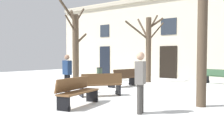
{
  "coord_description": "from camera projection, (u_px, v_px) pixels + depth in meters",
  "views": [
    {
      "loc": [
        7.45,
        -8.67,
        1.51
      ],
      "look_at": [
        0.0,
        1.62,
        0.85
      ],
      "focal_mm": 39.94,
      "sensor_mm": 36.0,
      "label": 1
    }
  ],
  "objects": [
    {
      "name": "tree_foreground",
      "position": [
        205.0,
        7.0,
        7.42
      ],
      "size": [
        1.58,
        2.25,
        5.96
      ],
      "color": "#4C3D2D",
      "rests_on": "ground"
    },
    {
      "name": "building_facade",
      "position": [
        166.0,
        35.0,
        17.98
      ],
      "size": [
        20.13,
        0.6,
        6.06
      ],
      "color": "beige",
      "rests_on": "ground"
    },
    {
      "name": "tree_right_of_center",
      "position": [
        148.0,
        45.0,
        14.96
      ],
      "size": [
        1.78,
        2.4,
        4.12
      ],
      "color": "#4C3D2D",
      "rests_on": "ground"
    },
    {
      "name": "tree_left_of_center",
      "position": [
        75.0,
        44.0,
        15.63
      ],
      "size": [
        1.28,
        2.05,
        5.03
      ],
      "color": "#4C3D2D",
      "rests_on": "ground"
    },
    {
      "name": "bench_near_center_tree",
      "position": [
        220.0,
        76.0,
        13.77
      ],
      "size": [
        1.9,
        1.02,
        0.84
      ],
      "rotation": [
        0.0,
        0.0,
        2.81
      ],
      "color": "#2D4C33",
      "rests_on": "ground"
    },
    {
      "name": "ground_plane",
      "position": [
        91.0,
        90.0,
        11.45
      ],
      "size": [
        32.21,
        32.21,
        0.0
      ],
      "primitive_type": "plane",
      "color": "white"
    },
    {
      "name": "person_near_bench",
      "position": [
        67.0,
        72.0,
        10.4
      ],
      "size": [
        0.41,
        0.28,
        1.61
      ],
      "rotation": [
        0.0,
        0.0,
        2.99
      ],
      "color": "black",
      "rests_on": "ground"
    },
    {
      "name": "litter_bin",
      "position": [
        99.0,
        73.0,
        18.24
      ],
      "size": [
        0.44,
        0.44,
        0.74
      ],
      "color": "#2D3D2D",
      "rests_on": "ground"
    },
    {
      "name": "bench_back_to_back_right",
      "position": [
        123.0,
        78.0,
        12.73
      ],
      "size": [
        0.76,
        1.75,
        0.91
      ],
      "rotation": [
        0.0,
        0.0,
        4.55
      ],
      "color": "#3D2819",
      "rests_on": "ground"
    },
    {
      "name": "bench_near_lamp",
      "position": [
        101.0,
        85.0,
        9.59
      ],
      "size": [
        1.33,
        1.59,
        0.89
      ],
      "rotation": [
        0.0,
        0.0,
        4.09
      ],
      "color": "brown",
      "rests_on": "ground"
    },
    {
      "name": "person_strolling",
      "position": [
        140.0,
        80.0,
        6.61
      ],
      "size": [
        0.32,
        0.43,
        1.65
      ],
      "rotation": [
        0.0,
        0.0,
        1.85
      ],
      "color": "#403D3A",
      "rests_on": "ground"
    },
    {
      "name": "bench_by_litter_bin",
      "position": [
        77.0,
        91.0,
        7.69
      ],
      "size": [
        0.82,
        1.81,
        0.88
      ],
      "rotation": [
        0.0,
        0.0,
        1.76
      ],
      "color": "brown",
      "rests_on": "ground"
    }
  ]
}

